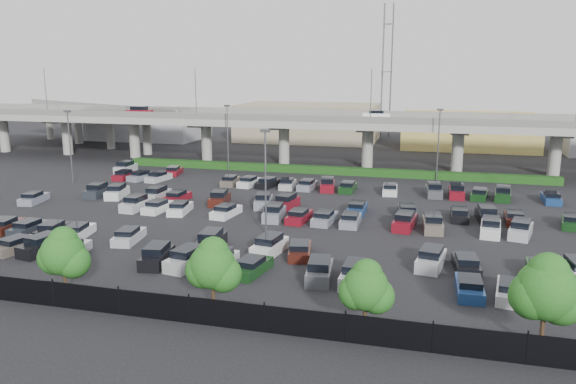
# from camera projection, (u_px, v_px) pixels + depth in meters

# --- Properties ---
(ground) EXTENTS (280.00, 280.00, 0.00)m
(ground) POSITION_uv_depth(u_px,v_px,m) (287.00, 214.00, 62.49)
(ground) COLOR black
(overpass) EXTENTS (150.00, 13.00, 15.80)m
(overpass) POSITION_uv_depth(u_px,v_px,m) (336.00, 124.00, 91.24)
(overpass) COLOR gray
(overpass) RESTS_ON ground
(on_ramp) EXTENTS (50.93, 30.13, 8.80)m
(on_ramp) POSITION_uv_depth(u_px,v_px,m) (95.00, 113.00, 114.60)
(on_ramp) COLOR gray
(on_ramp) RESTS_ON ground
(hedge) EXTENTS (66.00, 1.60, 1.10)m
(hedge) POSITION_uv_depth(u_px,v_px,m) (329.00, 170.00, 85.97)
(hedge) COLOR #183C11
(hedge) RESTS_ON ground
(fence) EXTENTS (70.00, 0.10, 2.00)m
(fence) POSITION_uv_depth(u_px,v_px,m) (174.00, 308.00, 35.88)
(fence) COLOR black
(fence) RESTS_ON ground
(tree_row) EXTENTS (65.07, 3.66, 5.94)m
(tree_row) POSITION_uv_depth(u_px,v_px,m) (193.00, 263.00, 36.51)
(tree_row) COLOR #332316
(tree_row) RESTS_ON ground
(parked_cars) EXTENTS (63.10, 41.67, 1.67)m
(parked_cars) POSITION_uv_depth(u_px,v_px,m) (273.00, 216.00, 59.07)
(parked_cars) COLOR navy
(parked_cars) RESTS_ON ground
(light_poles) EXTENTS (66.90, 48.38, 10.30)m
(light_poles) POSITION_uv_depth(u_px,v_px,m) (257.00, 155.00, 64.05)
(light_poles) COLOR #4D4C51
(light_poles) RESTS_ON ground
(distant_buildings) EXTENTS (138.00, 24.00, 9.00)m
(distant_buildings) POSITION_uv_depth(u_px,v_px,m) (420.00, 127.00, 116.95)
(distant_buildings) COLOR gray
(distant_buildings) RESTS_ON ground
(comm_tower) EXTENTS (2.40, 2.40, 30.00)m
(comm_tower) POSITION_uv_depth(u_px,v_px,m) (387.00, 69.00, 127.96)
(comm_tower) COLOR #4D4C51
(comm_tower) RESTS_ON ground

